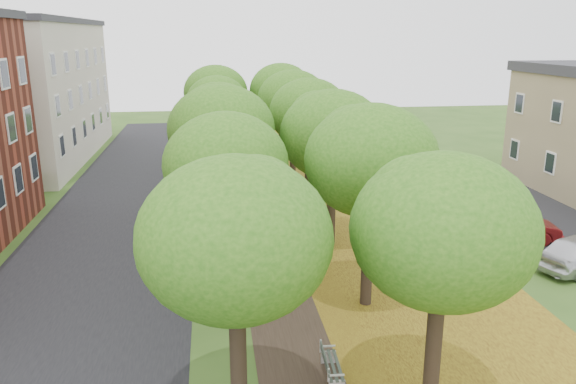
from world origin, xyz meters
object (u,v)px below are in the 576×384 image
object	(u,v)px
car_red	(513,227)
car_white	(456,190)
car_grey	(462,194)
bench	(331,365)

from	to	relation	value
car_red	car_white	world-z (taller)	car_white
car_red	car_grey	xyz separation A→B (m)	(0.10, 5.61, -0.03)
car_grey	car_white	bearing A→B (deg)	21.88
car_red	car_grey	distance (m)	5.61
bench	car_red	size ratio (longest dim) A/B	0.38
bench	car_white	size ratio (longest dim) A/B	0.29
bench	car_grey	world-z (taller)	car_grey
car_white	bench	bearing A→B (deg)	138.39
car_grey	bench	bearing A→B (deg)	156.66
car_red	car_grey	world-z (taller)	car_red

